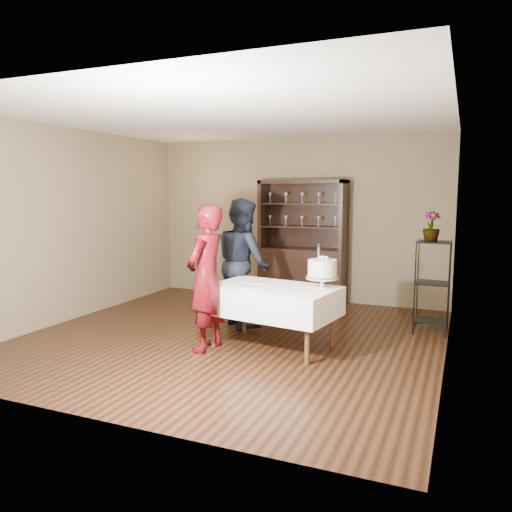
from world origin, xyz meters
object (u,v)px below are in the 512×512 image
object	(u,v)px
cake	(322,270)
potted_plant	(431,226)
china_hutch	(303,262)
man	(243,262)
cake_table	(273,301)
plant_etagere	(433,283)
woman	(206,278)

from	to	relation	value
cake	potted_plant	size ratio (longest dim) A/B	1.32
china_hutch	man	distance (m)	1.70
cake_table	potted_plant	xyz separation A→B (m)	(1.63, 1.35, 0.83)
china_hutch	cake	distance (m)	2.48
cake_table	man	bearing A→B (deg)	133.36
man	plant_etagere	bearing A→B (deg)	-122.60
china_hutch	plant_etagere	size ratio (longest dim) A/B	1.67
cake	cake_table	bearing A→B (deg)	-164.47
china_hutch	plant_etagere	world-z (taller)	china_hutch
woman	man	distance (m)	1.15
plant_etagere	cake	distance (m)	1.69
man	china_hutch	bearing A→B (deg)	-57.71
plant_etagere	cake_table	bearing A→B (deg)	-140.62
potted_plant	china_hutch	bearing A→B (deg)	152.23
man	cake	world-z (taller)	man
china_hutch	cake_table	bearing A→B (deg)	-80.51
woman	china_hutch	bearing A→B (deg)	177.56
plant_etagere	cake	world-z (taller)	cake
potted_plant	man	bearing A→B (deg)	-166.09
china_hutch	potted_plant	bearing A→B (deg)	-27.77
man	cake	size ratio (longest dim) A/B	3.42
woman	potted_plant	distance (m)	2.93
woman	man	bearing A→B (deg)	-174.19
plant_etagere	man	bearing A→B (deg)	-165.87
woman	potted_plant	world-z (taller)	woman
plant_etagere	potted_plant	size ratio (longest dim) A/B	3.14
potted_plant	cake_table	bearing A→B (deg)	-140.30
china_hutch	potted_plant	size ratio (longest dim) A/B	5.23
cake_table	cake	bearing A→B (deg)	15.53
plant_etagere	woman	size ratio (longest dim) A/B	0.72
plant_etagere	cake_table	size ratio (longest dim) A/B	0.76
woman	cake	bearing A→B (deg)	116.47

